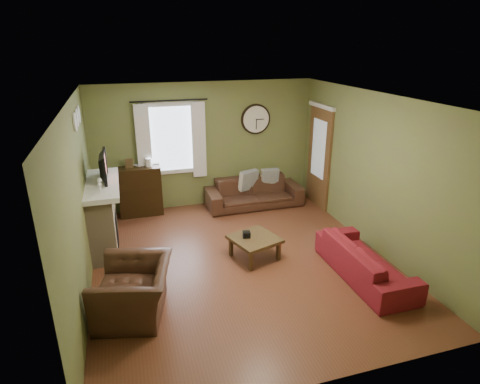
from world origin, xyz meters
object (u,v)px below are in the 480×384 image
object	(u,v)px
bookshelf	(140,191)
sofa_red	(365,261)
armchair	(134,290)
coffee_table	(255,248)
sofa_brown	(254,193)

from	to	relation	value
bookshelf	sofa_red	distance (m)	4.54
armchair	coffee_table	distance (m)	2.16
armchair	bookshelf	bearing A→B (deg)	-171.48
sofa_red	coffee_table	xyz separation A→B (m)	(-1.41, 1.00, -0.08)
bookshelf	sofa_brown	world-z (taller)	bookshelf
bookshelf	sofa_brown	xyz separation A→B (m)	(2.35, -0.22, -0.21)
sofa_red	armchair	xyz separation A→B (m)	(-3.36, 0.10, 0.07)
bookshelf	coffee_table	xyz separation A→B (m)	(1.65, -2.34, -0.32)
bookshelf	sofa_red	bearing A→B (deg)	-47.54
coffee_table	sofa_brown	bearing A→B (deg)	71.73
sofa_red	armchair	world-z (taller)	armchair
bookshelf	armchair	bearing A→B (deg)	-95.26
sofa_brown	sofa_red	xyz separation A→B (m)	(0.71, -3.13, -0.03)
sofa_red	coffee_table	world-z (taller)	sofa_red
sofa_brown	armchair	world-z (taller)	armchair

